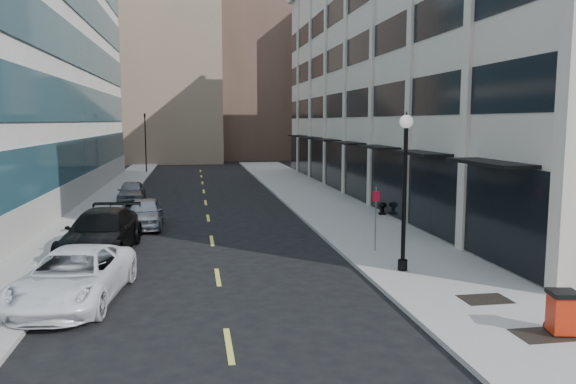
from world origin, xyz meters
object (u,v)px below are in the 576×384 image
object	(u,v)px
sign_post	(376,210)
car_black_pickup	(101,233)
car_white_van	(74,277)
trash_bin	(562,311)
car_silver_sedan	(145,213)
lamppost	(405,178)
urn_planter	(382,207)
traffic_signal	(145,117)
car_grey_sedan	(132,192)

from	to	relation	value
sign_post	car_black_pickup	bearing A→B (deg)	162.89
car_white_van	trash_bin	xyz separation A→B (m)	(12.36, -5.00, -0.05)
car_silver_sedan	lamppost	world-z (taller)	lamppost
trash_bin	lamppost	world-z (taller)	lamppost
car_silver_sedan	lamppost	size ratio (longest dim) A/B	0.79
car_silver_sedan	urn_planter	size ratio (longest dim) A/B	6.18
sign_post	car_white_van	bearing A→B (deg)	-165.31
car_silver_sedan	sign_post	size ratio (longest dim) A/B	1.68
trash_bin	urn_planter	bearing A→B (deg)	96.73
car_silver_sedan	sign_post	distance (m)	12.19
car_white_van	lamppost	size ratio (longest dim) A/B	1.02
traffic_signal	trash_bin	world-z (taller)	traffic_signal
car_black_pickup	urn_planter	distance (m)	15.50
car_silver_sedan	urn_planter	bearing A→B (deg)	3.38
car_white_van	car_black_pickup	distance (m)	6.20
car_black_pickup	lamppost	xyz separation A→B (m)	(10.86, -4.91, 2.51)
car_silver_sedan	car_grey_sedan	xyz separation A→B (m)	(-1.60, 9.26, -0.04)
car_silver_sedan	urn_planter	xyz separation A→B (m)	(12.80, 0.96, -0.16)
car_black_pickup	car_grey_sedan	size ratio (longest dim) A/B	1.46
traffic_signal	car_grey_sedan	size ratio (longest dim) A/B	1.69
car_silver_sedan	sign_post	xyz separation A→B (m)	(9.60, -7.44, 1.06)
traffic_signal	car_white_van	bearing A→B (deg)	-88.35
car_white_van	car_black_pickup	xyz separation A→B (m)	(-0.17, 6.19, 0.09)
traffic_signal	sign_post	world-z (taller)	traffic_signal
car_white_van	traffic_signal	bearing A→B (deg)	98.77
car_white_van	car_black_pickup	size ratio (longest dim) A/B	0.93
traffic_signal	car_black_pickup	world-z (taller)	traffic_signal
lamppost	sign_post	xyz separation A→B (m)	(0.00, 3.02, -1.59)
car_white_van	lamppost	bearing A→B (deg)	13.96
car_grey_sedan	sign_post	distance (m)	20.14
traffic_signal	urn_planter	world-z (taller)	traffic_signal
traffic_signal	trash_bin	bearing A→B (deg)	-73.90
traffic_signal	trash_bin	size ratio (longest dim) A/B	6.47
trash_bin	sign_post	xyz separation A→B (m)	(-1.67, 9.29, 1.07)
traffic_signal	car_silver_sedan	bearing A→B (deg)	-85.65
car_white_van	lamppost	xyz separation A→B (m)	(10.69, 1.28, 2.61)
car_grey_sedan	traffic_signal	bearing A→B (deg)	90.71
traffic_signal	car_black_pickup	bearing A→B (deg)	-88.33
car_grey_sedan	urn_planter	size ratio (longest dim) A/B	5.88
car_black_pickup	car_silver_sedan	world-z (taller)	car_black_pickup
car_black_pickup	lamppost	bearing A→B (deg)	-18.66
urn_planter	car_white_van	bearing A→B (deg)	-137.56
lamppost	urn_planter	size ratio (longest dim) A/B	7.83
car_grey_sedan	urn_planter	xyz separation A→B (m)	(14.40, -8.30, -0.13)
car_silver_sedan	trash_bin	bearing A→B (deg)	-56.96
traffic_signal	car_black_pickup	distance (m)	36.15
urn_planter	lamppost	bearing A→B (deg)	-105.67
car_white_van	trash_bin	size ratio (longest dim) A/B	5.23
lamppost	sign_post	size ratio (longest dim) A/B	2.13
car_grey_sedan	sign_post	bearing A→B (deg)	-57.36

